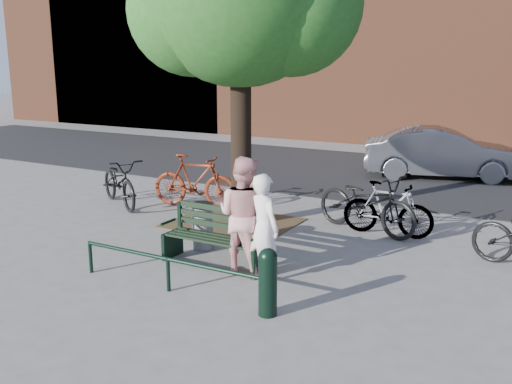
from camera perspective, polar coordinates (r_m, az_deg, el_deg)
The scene contains 14 objects.
ground at distance 9.26m, azimuth -4.13°, elevation -7.31°, with size 90.00×90.00×0.00m, color gray.
dirt_pit at distance 11.53m, azimuth -2.31°, elevation -3.10°, with size 2.40×2.00×0.02m, color brown.
road at distance 16.76m, azimuth 11.97°, elevation 1.74°, with size 40.00×7.00×0.01m, color black.
park_bench at distance 9.17m, azimuth -3.91°, elevation -4.35°, with size 1.74×0.54×0.97m.
guard_railing at distance 8.21m, azimuth -8.80°, elevation -7.15°, with size 3.06×0.06×0.51m.
person_left at distance 8.44m, azimuth 0.75°, elevation -3.52°, with size 0.59×0.39×1.61m, color white.
person_right at distance 8.67m, azimuth -1.21°, elevation -2.36°, with size 0.89×0.69×1.82m, color pink.
bollard at distance 7.35m, azimuth 1.18°, elevation -8.75°, with size 0.24×0.24×0.91m.
litter_bin at distance 9.94m, azimuth -5.37°, elevation -3.39°, with size 0.40×0.40×0.81m.
bicycle_a at distance 13.16m, azimuth -13.50°, elevation 1.01°, with size 0.73×2.10×1.10m, color black.
bicycle_b at distance 12.70m, azimuth -6.12°, elevation 1.09°, with size 0.56×1.99×1.19m, color #621F0E.
bicycle_c at distance 11.02m, azimuth 10.98°, elevation -1.05°, with size 0.76×2.19×1.15m, color black.
bicycle_d at distance 10.89m, azimuth 13.05°, elevation -1.67°, with size 0.48×1.70×1.02m, color gray.
parked_car at distance 16.61m, azimuth 18.16°, elevation 3.69°, with size 1.48×4.23×1.40m, color slate.
Camera 1 is at (4.79, -7.24, 3.22)m, focal length 40.00 mm.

